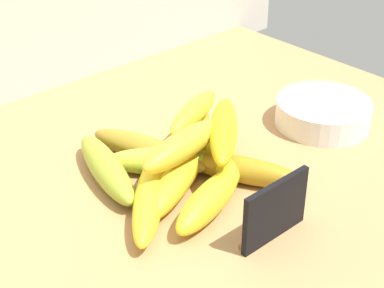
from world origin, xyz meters
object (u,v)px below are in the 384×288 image
(banana_3, at_px, (163,161))
(banana_11, at_px, (183,145))
(banana_1, at_px, (209,200))
(fruit_bowl, at_px, (323,113))
(banana_0, at_px, (106,168))
(banana_9, at_px, (194,112))
(banana_6, at_px, (192,138))
(banana_5, at_px, (179,176))
(banana_4, at_px, (219,150))
(banana_2, at_px, (148,150))
(banana_10, at_px, (224,130))
(banana_7, at_px, (241,170))
(banana_8, at_px, (149,199))
(chalkboard_sign, at_px, (275,212))

(banana_3, bearing_deg, banana_11, -81.01)
(banana_1, bearing_deg, fruit_bowl, 9.47)
(banana_0, bearing_deg, banana_9, -1.91)
(banana_3, distance_m, banana_6, 0.08)
(banana_5, xyz_separation_m, banana_6, (0.09, 0.07, -0.00))
(banana_4, bearing_deg, banana_0, 154.86)
(banana_1, height_order, banana_2, banana_1)
(fruit_bowl, height_order, banana_2, fruit_bowl)
(banana_9, xyz_separation_m, banana_10, (-0.01, -0.08, 0.01))
(banana_0, distance_m, banana_2, 0.08)
(banana_3, bearing_deg, banana_7, -52.44)
(banana_3, height_order, banana_6, banana_3)
(banana_8, bearing_deg, banana_6, 28.25)
(banana_1, bearing_deg, banana_7, 16.01)
(banana_10, bearing_deg, banana_7, -99.43)
(banana_9, bearing_deg, banana_2, 176.27)
(banana_7, height_order, banana_8, same)
(banana_6, xyz_separation_m, banana_7, (-0.01, -0.11, 0.00))
(banana_0, xyz_separation_m, banana_6, (0.15, -0.02, -0.00))
(banana_7, distance_m, banana_8, 0.15)
(chalkboard_sign, xyz_separation_m, fruit_bowl, (0.28, 0.14, -0.02))
(banana_4, height_order, banana_8, banana_4)
(fruit_bowl, xyz_separation_m, banana_2, (-0.29, 0.10, -0.00))
(fruit_bowl, bearing_deg, banana_4, 171.95)
(banana_9, bearing_deg, banana_3, -159.81)
(banana_5, relative_size, banana_6, 1.06)
(banana_8, bearing_deg, chalkboard_sign, -60.85)
(chalkboard_sign, bearing_deg, banana_11, 91.35)
(banana_0, relative_size, banana_1, 1.21)
(banana_1, xyz_separation_m, banana_3, (0.02, 0.12, -0.00))
(banana_0, bearing_deg, banana_4, -25.14)
(banana_0, bearing_deg, banana_7, -42.02)
(banana_6, height_order, banana_7, same)
(banana_1, bearing_deg, banana_4, 39.75)
(banana_4, xyz_separation_m, banana_9, (0.01, 0.07, 0.04))
(banana_8, relative_size, banana_10, 1.07)
(banana_1, distance_m, banana_11, 0.09)
(banana_7, distance_m, banana_11, 0.09)
(banana_2, relative_size, banana_5, 0.98)
(banana_3, height_order, banana_8, banana_3)
(banana_7, height_order, banana_11, banana_11)
(fruit_bowl, distance_m, banana_8, 0.37)
(fruit_bowl, relative_size, banana_2, 0.79)
(chalkboard_sign, bearing_deg, banana_9, 71.47)
(banana_2, xyz_separation_m, banana_11, (0.00, -0.08, 0.04))
(chalkboard_sign, distance_m, banana_6, 0.24)
(banana_5, distance_m, banana_6, 0.11)
(banana_9, bearing_deg, banana_10, -99.12)
(banana_3, bearing_deg, banana_4, -22.81)
(banana_5, bearing_deg, banana_6, 38.44)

